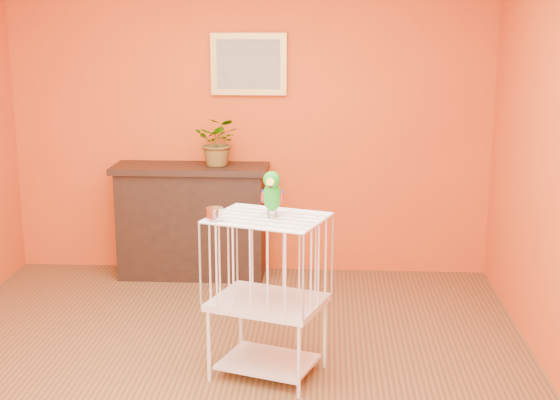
{
  "coord_description": "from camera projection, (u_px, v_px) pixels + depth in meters",
  "views": [
    {
      "loc": [
        0.65,
        -4.17,
        2.1
      ],
      "look_at": [
        0.38,
        0.2,
        1.08
      ],
      "focal_mm": 50.0,
      "sensor_mm": 36.0,
      "label": 1
    }
  ],
  "objects": [
    {
      "name": "console_cabinet",
      "position": [
        191.0,
        221.0,
        6.46
      ],
      "size": [
        1.27,
        0.46,
        0.94
      ],
      "color": "black",
      "rests_on": "ground"
    },
    {
      "name": "room_shell",
      "position": [
        207.0,
        118.0,
        4.21
      ],
      "size": [
        4.5,
        4.5,
        4.5
      ],
      "color": "#CE4813",
      "rests_on": "ground"
    },
    {
      "name": "feed_cup",
      "position": [
        215.0,
        213.0,
        4.44
      ],
      "size": [
        0.1,
        0.1,
        0.07
      ],
      "primitive_type": "cylinder",
      "color": "silver",
      "rests_on": "birdcage"
    },
    {
      "name": "framed_picture",
      "position": [
        249.0,
        64.0,
        6.33
      ],
      "size": [
        0.62,
        0.04,
        0.5
      ],
      "color": "#BB9643",
      "rests_on": "room_shell"
    },
    {
      "name": "parrot",
      "position": [
        272.0,
        193.0,
        4.49
      ],
      "size": [
        0.14,
        0.25,
        0.28
      ],
      "rotation": [
        0.0,
        0.0,
        -0.04
      ],
      "color": "#59544C",
      "rests_on": "birdcage"
    },
    {
      "name": "potted_plant",
      "position": [
        219.0,
        146.0,
        6.35
      ],
      "size": [
        0.41,
        0.45,
        0.31
      ],
      "primitive_type": "imported",
      "rotation": [
        0.0,
        0.0,
        -0.15
      ],
      "color": "#26722D",
      "rests_on": "console_cabinet"
    },
    {
      "name": "ground",
      "position": [
        213.0,
        387.0,
        4.57
      ],
      "size": [
        4.5,
        4.5,
        0.0
      ],
      "primitive_type": "plane",
      "color": "brown",
      "rests_on": "ground"
    },
    {
      "name": "birdcage",
      "position": [
        268.0,
        294.0,
        4.63
      ],
      "size": [
        0.76,
        0.67,
        0.98
      ],
      "rotation": [
        0.0,
        0.0,
        -0.33
      ],
      "color": "silver",
      "rests_on": "ground"
    }
  ]
}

